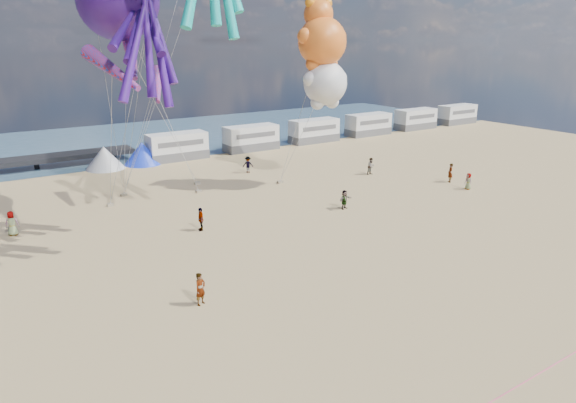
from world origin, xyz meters
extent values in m
plane|color=tan|center=(0.00, 0.00, 0.00)|extent=(120.00, 120.00, 0.00)
plane|color=#39576D|center=(0.00, 55.00, 0.02)|extent=(120.00, 120.00, 0.00)
cube|color=silver|center=(6.00, 40.00, 1.50)|extent=(6.60, 2.50, 3.00)
cube|color=silver|center=(15.50, 40.00, 1.50)|extent=(6.60, 2.50, 3.00)
cube|color=silver|center=(25.00, 40.00, 1.50)|extent=(6.60, 2.50, 3.00)
cube|color=silver|center=(34.50, 40.00, 1.50)|extent=(6.60, 2.50, 3.00)
cube|color=silver|center=(44.00, 40.00, 1.50)|extent=(6.60, 2.50, 3.00)
cube|color=silver|center=(53.50, 40.00, 1.50)|extent=(6.60, 2.50, 3.00)
cone|color=white|center=(-2.00, 40.00, 1.20)|extent=(4.00, 4.00, 2.40)
cone|color=#1933CC|center=(2.00, 40.00, 1.20)|extent=(4.00, 4.00, 2.40)
imported|color=tan|center=(-5.63, 7.80, 0.86)|extent=(0.74, 0.62, 1.72)
imported|color=#7F6659|center=(-12.42, 23.88, 0.87)|extent=(0.71, 0.55, 1.73)
imported|color=#7F6659|center=(19.57, 22.92, 0.85)|extent=(0.89, 0.63, 1.71)
imported|color=#7F6659|center=(9.66, 30.33, 0.84)|extent=(1.03, 0.97, 1.68)
imported|color=#7F6659|center=(-1.20, 17.66, 0.84)|extent=(0.86, 1.20, 1.67)
imported|color=#7F6659|center=(10.36, 15.86, 0.77)|extent=(0.96, 0.57, 1.54)
imported|color=#7F6659|center=(23.85, 16.63, 0.90)|extent=(1.35, 1.70, 1.80)
imported|color=#7F6659|center=(23.30, 14.11, 0.75)|extent=(0.43, 0.59, 1.49)
cube|color=gray|center=(-5.06, 26.84, 0.11)|extent=(0.50, 0.35, 0.22)
cube|color=gray|center=(2.53, 26.48, 0.11)|extent=(0.50, 0.35, 0.22)
cube|color=gray|center=(10.21, 25.16, 0.11)|extent=(0.50, 0.35, 0.22)
cube|color=gray|center=(3.56, 29.11, 0.11)|extent=(0.50, 0.35, 0.22)
cube|color=gray|center=(-3.30, 29.07, 0.11)|extent=(0.50, 0.35, 0.22)
camera|label=1|loc=(-14.79, -14.15, 12.85)|focal=32.00mm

